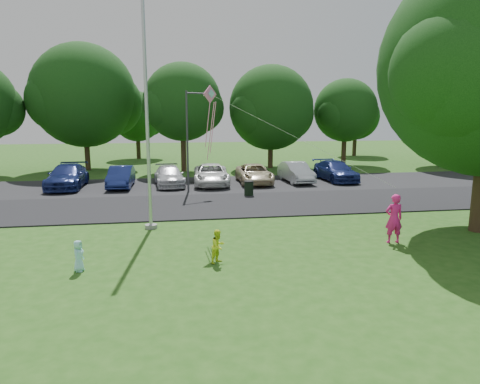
{
  "coord_description": "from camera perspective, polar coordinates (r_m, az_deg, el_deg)",
  "views": [
    {
      "loc": [
        -2.6,
        -12.46,
        4.63
      ],
      "look_at": [
        0.06,
        4.0,
        1.6
      ],
      "focal_mm": 32.0,
      "sensor_mm": 36.0,
      "label": 1
    }
  ],
  "objects": [
    {
      "name": "woman",
      "position": [
        16.51,
        19.83,
        -3.36
      ],
      "size": [
        0.68,
        0.46,
        1.81
      ],
      "primitive_type": "imported",
      "rotation": [
        0.0,
        0.0,
        3.1
      ],
      "color": "#F02082",
      "rests_on": "ground"
    },
    {
      "name": "child_yellow",
      "position": [
        13.59,
        -2.93,
        -7.23
      ],
      "size": [
        0.66,
        0.66,
        1.08
      ],
      "primitive_type": "imported",
      "rotation": [
        0.0,
        0.0,
        0.76
      ],
      "color": "#DEF426",
      "rests_on": "ground"
    },
    {
      "name": "tree_row",
      "position": [
        36.95,
        -2.72,
        11.97
      ],
      "size": [
        64.35,
        11.94,
        10.88
      ],
      "color": "#332316",
      "rests_on": "ground"
    },
    {
      "name": "horizon_trees",
      "position": [
        46.82,
        -1.0,
        9.9
      ],
      "size": [
        77.46,
        7.2,
        7.02
      ],
      "color": "#332316",
      "rests_on": "ground"
    },
    {
      "name": "street_lamp",
      "position": [
        25.61,
        -6.58,
        7.95
      ],
      "size": [
        1.59,
        0.82,
        6.0
      ],
      "rotation": [
        0.0,
        0.0,
        0.42
      ],
      "color": "#3F3F44",
      "rests_on": "ground"
    },
    {
      "name": "trash_can",
      "position": [
        24.48,
        1.18,
        0.46
      ],
      "size": [
        0.56,
        0.56,
        0.89
      ],
      "rotation": [
        0.0,
        0.0,
        -0.25
      ],
      "color": "black",
      "rests_on": "ground"
    },
    {
      "name": "park_road",
      "position": [
        22.1,
        -2.22,
        -1.72
      ],
      "size": [
        60.0,
        6.0,
        0.06
      ],
      "primitive_type": "cube",
      "color": "black",
      "rests_on": "ground"
    },
    {
      "name": "flagpole",
      "position": [
        17.49,
        -12.26,
        8.55
      ],
      "size": [
        0.5,
        0.5,
        10.0
      ],
      "color": "#B7BABF",
      "rests_on": "ground"
    },
    {
      "name": "parked_cars",
      "position": [
        28.35,
        -4.31,
        2.38
      ],
      "size": [
        19.98,
        5.28,
        1.46
      ],
      "color": "navy",
      "rests_on": "ground"
    },
    {
      "name": "kite",
      "position": [
        16.28,
        -3.44,
        11.2
      ],
      "size": [
        6.7,
        2.53,
        3.65
      ],
      "rotation": [
        0.0,
        0.0,
        0.66
      ],
      "color": "pink",
      "rests_on": "ground"
    },
    {
      "name": "parking_strip",
      "position": [
        28.46,
        -3.81,
        0.98
      ],
      "size": [
        42.0,
        7.0,
        0.06
      ],
      "primitive_type": "cube",
      "color": "black",
      "rests_on": "ground"
    },
    {
      "name": "ground",
      "position": [
        13.55,
        2.49,
        -9.7
      ],
      "size": [
        120.0,
        120.0,
        0.0
      ],
      "primitive_type": "plane",
      "color": "#245315",
      "rests_on": "ground"
    },
    {
      "name": "child_blue",
      "position": [
        13.75,
        -20.73,
        -7.96
      ],
      "size": [
        0.39,
        0.52,
        0.96
      ],
      "primitive_type": "imported",
      "rotation": [
        0.0,
        0.0,
        1.38
      ],
      "color": "#A6F2FF",
      "rests_on": "ground"
    }
  ]
}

